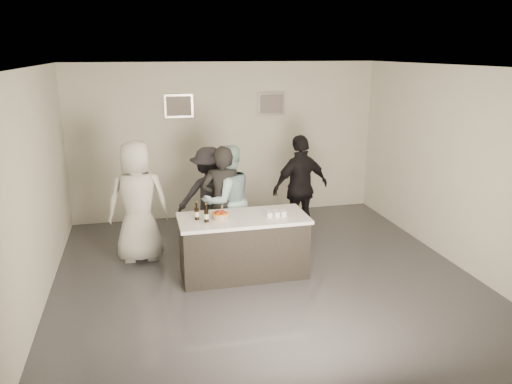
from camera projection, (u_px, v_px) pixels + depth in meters
floor at (264, 276)px, 7.36m from camera, size 6.00×6.00×0.00m
ceiling at (265, 67)px, 6.53m from camera, size 6.00×6.00×0.00m
wall_back at (226, 141)px, 9.75m from camera, size 6.00×0.04×3.00m
wall_front at (354, 264)px, 4.14m from camera, size 6.00×0.04×3.00m
wall_left at (34, 191)px, 6.28m from camera, size 0.04×6.00×3.00m
wall_right at (454, 166)px, 7.62m from camera, size 0.04×6.00×3.00m
picture_left at (179, 106)px, 9.33m from camera, size 0.54×0.04×0.44m
picture_right at (271, 104)px, 9.73m from camera, size 0.54×0.04×0.44m
bar_counter at (243, 246)px, 7.30m from camera, size 1.86×0.86×0.90m
cake at (220, 216)px, 7.09m from camera, size 0.24×0.24×0.08m
beer_bottle_a at (197, 211)px, 7.01m from camera, size 0.07×0.07×0.26m
beer_bottle_b at (206, 213)px, 6.92m from camera, size 0.07×0.07×0.26m
tumbler_cluster at (276, 213)px, 7.21m from camera, size 0.30×0.19×0.08m
candles at (230, 224)px, 6.86m from camera, size 0.24×0.08×0.01m
person_main_black at (222, 203)px, 7.82m from camera, size 0.69×0.48×1.81m
person_main_blue at (227, 201)px, 7.96m from camera, size 1.04×0.91×1.79m
person_guest_left at (138, 202)px, 7.69m from camera, size 0.94×0.62×1.91m
person_guest_right at (301, 188)px, 8.62m from camera, size 1.15×0.70×1.84m
person_guest_back at (209, 195)px, 8.46m from camera, size 1.12×0.69×1.67m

